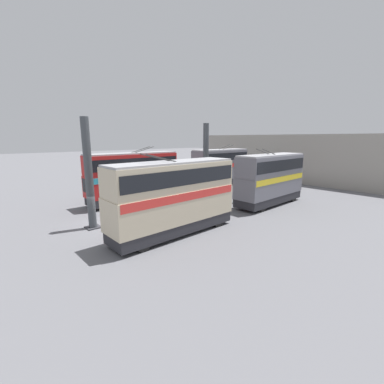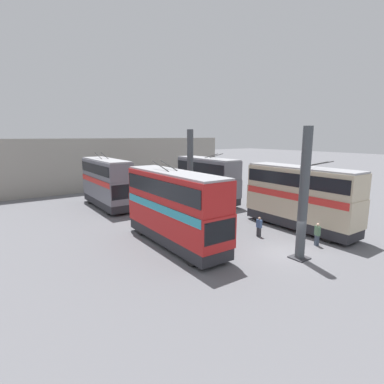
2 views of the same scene
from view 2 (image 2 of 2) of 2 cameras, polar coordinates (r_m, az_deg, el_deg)
ground_plane at (r=21.15m, az=17.82°, el=-11.17°), size 240.00×240.00×0.00m
depot_back_wall at (r=44.79m, az=-14.06°, el=5.22°), size 0.50×36.00×7.32m
support_column_near at (r=19.56m, az=20.48°, el=-0.86°), size 1.05×1.05×8.26m
support_column_far at (r=28.24m, az=-0.35°, el=3.20°), size 1.05×1.05×8.26m
bus_left_near at (r=26.14m, az=19.95°, el=-0.39°), size 9.70×2.54×5.84m
bus_left_far at (r=34.75m, az=2.90°, el=2.82°), size 9.00×2.54×5.79m
bus_right_near at (r=20.95m, az=-3.39°, el=-2.29°), size 9.99×2.54×5.89m
bus_right_far at (r=33.41m, az=-15.98°, el=2.17°), size 9.23×2.54×5.85m
person_by_right_row at (r=22.84m, az=2.25°, el=-6.67°), size 0.33×0.46×1.67m
person_aisle_midway at (r=26.87m, az=1.77°, el=-3.89°), size 0.33×0.46×1.75m
person_by_left_row at (r=23.07m, az=22.75°, el=-7.36°), size 0.48×0.40×1.65m
person_aisle_foreground at (r=23.76m, az=12.65°, el=-6.41°), size 0.43×0.26×1.55m
oil_drum at (r=31.93m, az=1.42°, el=-2.46°), size 0.62×0.62×0.84m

